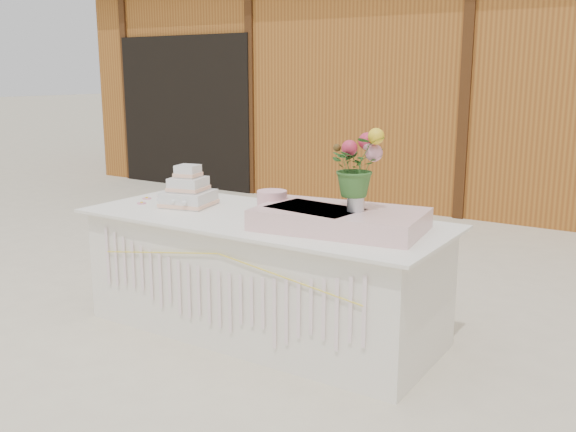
% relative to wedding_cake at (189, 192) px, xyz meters
% --- Properties ---
extents(ground, '(80.00, 80.00, 0.00)m').
position_rel_wedding_cake_xyz_m(ground, '(0.63, -0.01, -0.87)').
color(ground, beige).
rests_on(ground, ground).
extents(barn, '(12.60, 4.60, 3.30)m').
position_rel_wedding_cake_xyz_m(barn, '(0.62, 5.99, 0.81)').
color(barn, '#965B1F').
rests_on(barn, ground).
extents(cake_table, '(2.40, 1.00, 0.77)m').
position_rel_wedding_cake_xyz_m(cake_table, '(0.63, -0.01, -0.48)').
color(cake_table, silver).
rests_on(cake_table, ground).
extents(wedding_cake, '(0.38, 0.38, 0.28)m').
position_rel_wedding_cake_xyz_m(wedding_cake, '(0.00, 0.00, 0.00)').
color(wedding_cake, silver).
rests_on(wedding_cake, cake_table).
extents(pink_cake_stand, '(0.24, 0.24, 0.17)m').
position_rel_wedding_cake_xyz_m(pink_cake_stand, '(0.69, 0.01, 0.00)').
color(pink_cake_stand, white).
rests_on(pink_cake_stand, cake_table).
extents(satin_runner, '(1.03, 0.68, 0.12)m').
position_rel_wedding_cake_xyz_m(satin_runner, '(1.20, -0.03, -0.04)').
color(satin_runner, beige).
rests_on(satin_runner, cake_table).
extents(flower_vase, '(0.10, 0.10, 0.14)m').
position_rel_wedding_cake_xyz_m(flower_vase, '(1.30, -0.04, 0.09)').
color(flower_vase, silver).
rests_on(flower_vase, satin_runner).
extents(bouquet, '(0.41, 0.41, 0.35)m').
position_rel_wedding_cake_xyz_m(bouquet, '(1.30, -0.04, 0.33)').
color(bouquet, '#326227').
rests_on(bouquet, flower_vase).
extents(loose_flowers, '(0.25, 0.34, 0.02)m').
position_rel_wedding_cake_xyz_m(loose_flowers, '(-0.37, 0.02, -0.09)').
color(loose_flowers, pink).
rests_on(loose_flowers, cake_table).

